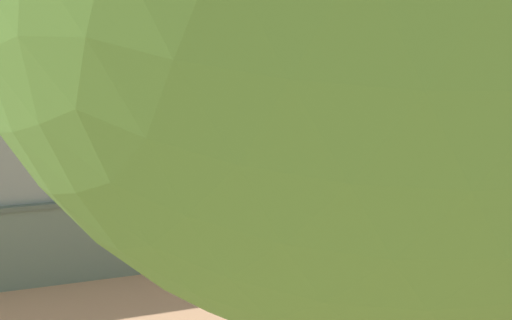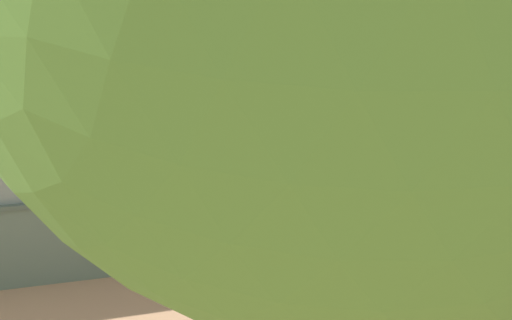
% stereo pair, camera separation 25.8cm
% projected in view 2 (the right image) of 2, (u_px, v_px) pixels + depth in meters
% --- Properties ---
extents(ground_plane, '(260.00, 260.00, 0.00)m').
position_uv_depth(ground_plane, '(230.00, 161.00, 22.89)').
color(ground_plane, tan).
extents(perimeter_wall, '(23.70, 1.24, 1.46)m').
position_uv_depth(perimeter_wall, '(387.00, 207.00, 14.29)').
color(perimeter_wall, slate).
rests_on(perimeter_wall, ground_plane).
extents(fence_panel_on_wall, '(23.28, 0.93, 2.21)m').
position_uv_depth(fence_panel_on_wall, '(390.00, 119.00, 13.94)').
color(fence_panel_on_wall, gray).
rests_on(fence_panel_on_wall, perimeter_wall).
extents(player_at_service_line, '(1.21, 0.69, 1.47)m').
position_uv_depth(player_at_service_line, '(63.00, 183.00, 15.84)').
color(player_at_service_line, navy).
rests_on(player_at_service_line, ground_plane).
extents(player_near_wall_returning, '(1.08, 0.70, 1.63)m').
position_uv_depth(player_near_wall_returning, '(334.00, 158.00, 18.29)').
color(player_near_wall_returning, '#B2B2B2').
rests_on(player_near_wall_returning, ground_plane).
extents(sports_ball, '(0.14, 0.14, 0.14)m').
position_uv_depth(sports_ball, '(81.00, 173.00, 14.93)').
color(sports_ball, '#3399D8').
extents(spare_ball_by_wall, '(0.20, 0.20, 0.20)m').
position_uv_depth(spare_ball_by_wall, '(395.00, 218.00, 15.83)').
color(spare_ball_by_wall, white).
rests_on(spare_ball_by_wall, ground_plane).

